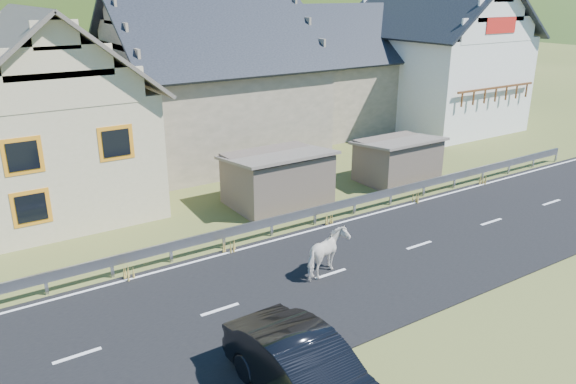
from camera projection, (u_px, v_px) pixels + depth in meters
ground at (419, 246)px, 20.30m from camera, size 160.00×160.00×0.00m
road at (419, 246)px, 20.29m from camera, size 60.00×7.00×0.04m
lane_markings at (419, 245)px, 20.29m from camera, size 60.00×6.60×0.01m
guardrail at (355, 201)px, 23.02m from camera, size 28.10×0.09×0.75m
shed_left at (277, 179)px, 24.04m from camera, size 4.30×3.30×2.40m
shed_right at (397, 161)px, 27.00m from camera, size 3.80×2.90×2.20m
house_cream at (42, 103)px, 23.19m from camera, size 7.80×9.80×8.30m
house_stone_a at (209, 71)px, 30.07m from camera, size 10.80×9.80×8.90m
house_stone_b at (335, 63)px, 36.89m from camera, size 9.80×8.80×8.10m
house_white at (434, 49)px, 37.31m from camera, size 8.80×10.80×9.70m
horse at (327, 253)px, 17.99m from camera, size 1.42×1.91×1.47m
car at (307, 374)px, 12.29m from camera, size 1.82×4.87×1.59m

